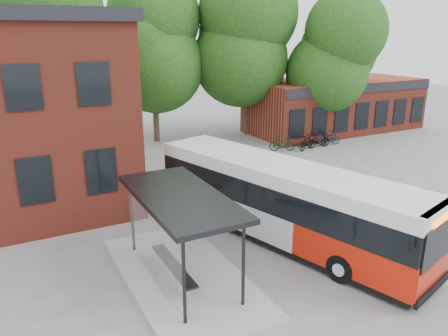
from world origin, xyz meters
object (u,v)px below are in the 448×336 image
bus_shelter (181,237)px  bicycle_5 (319,140)px  bicycle_6 (327,138)px  bicycle_1 (282,143)px  city_bus (281,202)px  bicycle_4 (305,141)px  bicycle_7 (330,138)px  bicycle_3 (307,143)px

bus_shelter → bicycle_5: 18.31m
bus_shelter → bicycle_6: bearing=35.8°
bicycle_1 → bicycle_6: bearing=-69.5°
city_bus → bicycle_4: city_bus is taller
bicycle_4 → bicycle_5: bearing=-143.1°
bicycle_4 → bicycle_7: 1.84m
bicycle_1 → bicycle_7: 3.84m
bicycle_3 → bicycle_6: (2.28, 0.58, -0.05)m
city_bus → bicycle_6: size_ratio=6.38×
bicycle_4 → bicycle_5: size_ratio=0.89×
city_bus → bicycle_5: city_bus is taller
bus_shelter → bicycle_5: size_ratio=3.87×
bicycle_1 → bicycle_5: (2.68, -0.50, 0.01)m
bicycle_4 → bicycle_7: (1.78, -0.46, 0.09)m
bicycle_6 → bus_shelter: bearing=112.6°
bicycle_4 → bicycle_5: (0.64, -0.68, 0.12)m
bicycle_1 → bicycle_5: size_ratio=0.98×
city_bus → bicycle_6: (11.35, 10.52, -0.99)m
bicycle_3 → bicycle_6: bearing=-99.3°
bus_shelter → bicycle_1: bearing=43.7°
bus_shelter → city_bus: (4.45, 0.88, 0.02)m
bicycle_4 → bicycle_5: 0.94m
bicycle_1 → bicycle_3: (1.54, -0.63, -0.01)m
bicycle_3 → bicycle_4: size_ratio=1.09×
city_bus → bicycle_1: 13.00m
bus_shelter → bicycle_5: (14.65, 10.94, -0.91)m
bus_shelter → bicycle_7: 19.37m
bus_shelter → bicycle_7: size_ratio=4.12×
bicycle_4 → bicycle_7: bicycle_7 is taller
bicycle_1 → bicycle_6: 3.83m
bicycle_6 → bicycle_7: bicycle_7 is taller
bicycle_5 → bicycle_6: bicycle_5 is taller
bus_shelter → bicycle_3: bearing=38.7°
bicycle_1 → bicycle_4: bicycle_1 is taller
bicycle_1 → bicycle_3: size_ratio=1.02×
bicycle_4 → bus_shelter: bearing=123.7°
bicycle_6 → bicycle_1: bearing=76.1°
bicycle_1 → bicycle_4: bearing=-63.6°
bicycle_1 → bicycle_7: bicycle_1 is taller
bicycle_7 → city_bus: bearing=142.7°
bus_shelter → bicycle_4: (14.01, 11.63, -1.03)m
bicycle_6 → bicycle_5: bearing=98.3°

